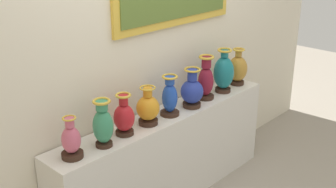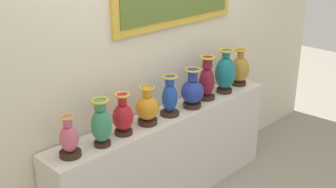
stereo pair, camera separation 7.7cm
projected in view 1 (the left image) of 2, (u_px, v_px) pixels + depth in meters
display_shelf at (168, 157)px, 3.59m from camera, size 2.21×0.33×0.80m
back_wall at (148, 38)px, 3.37m from camera, size 4.95×0.14×2.75m
vase_rose at (71, 141)px, 2.75m from camera, size 0.14×0.14×0.29m
vase_jade at (103, 125)px, 2.88m from camera, size 0.14×0.14×0.34m
vase_crimson at (124, 117)px, 3.05m from camera, size 0.15×0.15×0.31m
vase_amber at (148, 108)px, 3.22m from camera, size 0.18×0.18×0.30m
vase_sapphire at (170, 97)px, 3.37m from camera, size 0.15×0.15×0.33m
vase_cobalt at (192, 91)px, 3.52m from camera, size 0.19×0.19×0.33m
vase_burgundy at (206, 80)px, 3.68m from camera, size 0.15×0.15×0.39m
vase_teal at (224, 73)px, 3.83m from camera, size 0.18×0.18×0.40m
vase_ochre at (238, 69)px, 4.02m from camera, size 0.18×0.18×0.35m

